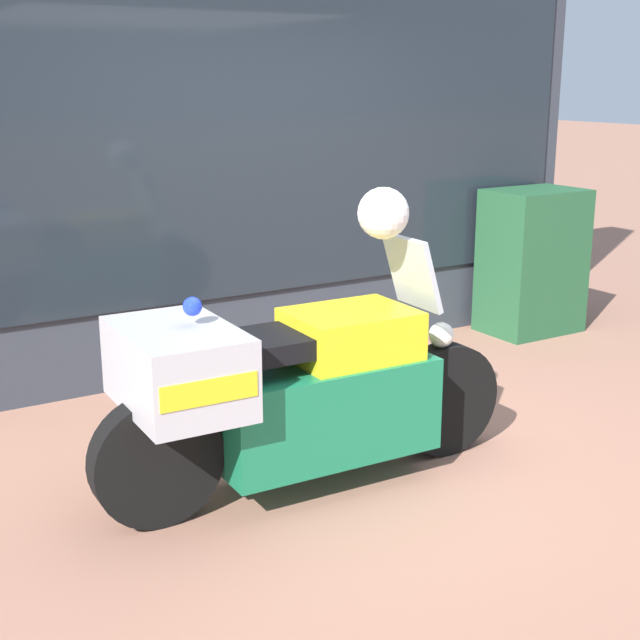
{
  "coord_description": "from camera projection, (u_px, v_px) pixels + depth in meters",
  "views": [
    {
      "loc": [
        -2.77,
        -3.75,
        2.05
      ],
      "look_at": [
        -0.24,
        0.38,
        0.72
      ],
      "focal_mm": 50.0,
      "sensor_mm": 36.0,
      "label": 1
    }
  ],
  "objects": [
    {
      "name": "ground_plane",
      "position": [
        391.0,
        452.0,
        5.03
      ],
      "size": [
        60.0,
        60.0,
        0.0
      ],
      "primitive_type": "plane",
      "color": "#9E6B56"
    },
    {
      "name": "paramedic_motorcycle",
      "position": [
        288.0,
        389.0,
        4.42
      ],
      "size": [
        2.31,
        0.78,
        1.26
      ],
      "rotation": [
        0.0,
        0.0,
        -0.03
      ],
      "color": "black",
      "rests_on": "ground"
    },
    {
      "name": "utility_cabinet",
      "position": [
        532.0,
        261.0,
        7.28
      ],
      "size": [
        0.77,
        0.55,
        1.17
      ],
      "primitive_type": "cube",
      "color": "#235633",
      "rests_on": "ground"
    },
    {
      "name": "shop_building",
      "position": [
        169.0,
        82.0,
        5.92
      ],
      "size": [
        6.03,
        0.55,
        4.0
      ],
      "color": "#333842",
      "rests_on": "ground"
    },
    {
      "name": "window_display",
      "position": [
        280.0,
        291.0,
        6.78
      ],
      "size": [
        4.6,
        0.3,
        1.95
      ],
      "color": "slate",
      "rests_on": "ground"
    },
    {
      "name": "white_helmet",
      "position": [
        383.0,
        213.0,
        4.46
      ],
      "size": [
        0.26,
        0.26,
        0.26
      ],
      "primitive_type": "sphere",
      "color": "white",
      "rests_on": "paramedic_motorcycle"
    }
  ]
}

